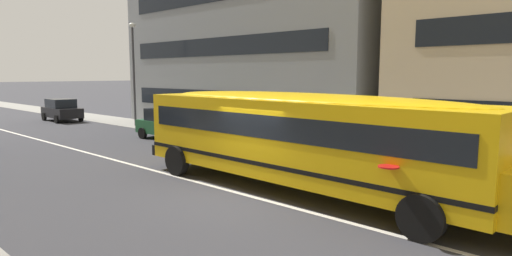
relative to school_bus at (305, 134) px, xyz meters
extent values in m
plane|color=#38383D|center=(-1.00, -1.36, -1.74)|extent=(400.00, 400.00, 0.00)
cube|color=gray|center=(-1.00, 6.19, -1.73)|extent=(120.00, 3.00, 0.01)
cube|color=silver|center=(-1.00, -1.36, -1.74)|extent=(110.00, 0.16, 0.01)
cube|color=yellow|center=(-0.25, 0.00, -0.11)|extent=(11.22, 2.70, 2.24)
cube|color=black|center=(-5.93, 0.09, -1.05)|extent=(0.24, 2.54, 0.37)
cube|color=black|center=(-0.25, 0.00, 0.29)|extent=(10.55, 2.73, 0.65)
cube|color=black|center=(-0.25, 0.00, -0.77)|extent=(11.24, 2.73, 0.12)
ellipsoid|color=yellow|center=(-0.25, 0.00, 1.01)|extent=(10.77, 2.49, 0.37)
cylinder|color=red|center=(3.30, -1.50, -0.22)|extent=(0.45, 0.45, 0.03)
cylinder|color=black|center=(4.01, 1.21, -1.23)|extent=(1.02, 0.30, 1.02)
cylinder|color=black|center=(3.98, -1.33, -1.23)|extent=(1.02, 0.30, 1.02)
cylinder|color=black|center=(-4.48, 1.34, -1.23)|extent=(1.02, 0.30, 1.02)
cylinder|color=black|center=(-4.52, -1.21, -1.23)|extent=(1.02, 0.30, 1.02)
cube|color=black|center=(-24.65, 3.37, -1.09)|extent=(3.98, 1.89, 0.70)
cube|color=black|center=(-24.80, 3.38, -0.42)|extent=(2.28, 1.67, 0.64)
cylinder|color=black|center=(-23.31, 4.15, -1.44)|extent=(0.61, 0.21, 0.60)
cylinder|color=black|center=(-23.40, 2.45, -1.44)|extent=(0.61, 0.21, 0.60)
cylinder|color=black|center=(-25.91, 4.28, -1.44)|extent=(0.61, 0.21, 0.60)
cylinder|color=black|center=(-25.99, 2.58, -1.44)|extent=(0.61, 0.21, 0.60)
cube|color=#236038|center=(-11.41, 3.51, -1.09)|extent=(3.98, 1.88, 0.70)
cube|color=black|center=(-11.56, 3.50, -0.42)|extent=(2.27, 1.66, 0.64)
cylinder|color=black|center=(-10.15, 4.42, -1.44)|extent=(0.61, 0.21, 0.60)
cylinder|color=black|center=(-10.07, 2.72, -1.44)|extent=(0.61, 0.21, 0.60)
cylinder|color=black|center=(-12.75, 4.29, -1.44)|extent=(0.61, 0.21, 0.60)
cylinder|color=black|center=(-12.67, 2.60, -1.44)|extent=(0.61, 0.21, 0.60)
cylinder|color=#38383D|center=(-18.07, 5.49, 1.51)|extent=(0.14, 0.14, 6.50)
ellipsoid|color=silver|center=(-18.07, 5.49, 4.91)|extent=(0.44, 0.44, 0.30)
cube|color=gray|center=(-12.48, 12.50, 6.26)|extent=(19.48, 9.63, 16.00)
cube|color=black|center=(-12.48, 7.67, 0.18)|extent=(16.36, 0.04, 1.10)
cube|color=black|center=(-12.48, 7.67, 3.38)|extent=(16.36, 0.04, 1.10)
camera|label=1|loc=(7.24, -9.91, 1.73)|focal=29.85mm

